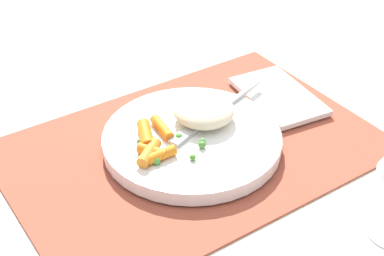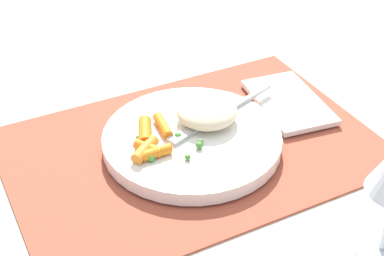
{
  "view_description": "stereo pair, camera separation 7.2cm",
  "coord_description": "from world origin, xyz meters",
  "px_view_note": "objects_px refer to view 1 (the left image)",
  "views": [
    {
      "loc": [
        0.34,
        0.51,
        0.47
      ],
      "look_at": [
        0.0,
        0.0,
        0.03
      ],
      "focal_mm": 54.71,
      "sensor_mm": 36.0,
      "label": 1
    },
    {
      "loc": [
        0.28,
        0.55,
        0.47
      ],
      "look_at": [
        0.0,
        0.0,
        0.03
      ],
      "focal_mm": 54.71,
      "sensor_mm": 36.0,
      "label": 2
    }
  ],
  "objects_px": {
    "rice_mound": "(204,110)",
    "carrot_portion": "(152,143)",
    "napkin": "(279,96)",
    "plate": "(192,140)",
    "fork": "(211,118)"
  },
  "relations": [
    {
      "from": "napkin",
      "to": "plate",
      "type": "bearing_deg",
      "value": 8.35
    },
    {
      "from": "plate",
      "to": "rice_mound",
      "type": "xyz_separation_m",
      "value": [
        -0.03,
        -0.02,
        0.02
      ]
    },
    {
      "from": "plate",
      "to": "rice_mound",
      "type": "distance_m",
      "value": 0.04
    },
    {
      "from": "rice_mound",
      "to": "plate",
      "type": "bearing_deg",
      "value": 30.44
    },
    {
      "from": "carrot_portion",
      "to": "fork",
      "type": "relative_size",
      "value": 0.43
    },
    {
      "from": "rice_mound",
      "to": "carrot_portion",
      "type": "xyz_separation_m",
      "value": [
        0.09,
        0.01,
        -0.01
      ]
    },
    {
      "from": "carrot_portion",
      "to": "rice_mound",
      "type": "bearing_deg",
      "value": -170.82
    },
    {
      "from": "fork",
      "to": "rice_mound",
      "type": "bearing_deg",
      "value": -28.1
    },
    {
      "from": "plate",
      "to": "fork",
      "type": "relative_size",
      "value": 1.22
    },
    {
      "from": "fork",
      "to": "napkin",
      "type": "bearing_deg",
      "value": -175.03
    },
    {
      "from": "plate",
      "to": "carrot_portion",
      "type": "height_order",
      "value": "carrot_portion"
    },
    {
      "from": "carrot_portion",
      "to": "fork",
      "type": "distance_m",
      "value": 0.1
    },
    {
      "from": "napkin",
      "to": "carrot_portion",
      "type": "bearing_deg",
      "value": 5.23
    },
    {
      "from": "rice_mound",
      "to": "fork",
      "type": "relative_size",
      "value": 0.43
    },
    {
      "from": "rice_mound",
      "to": "carrot_portion",
      "type": "relative_size",
      "value": 1.0
    }
  ]
}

